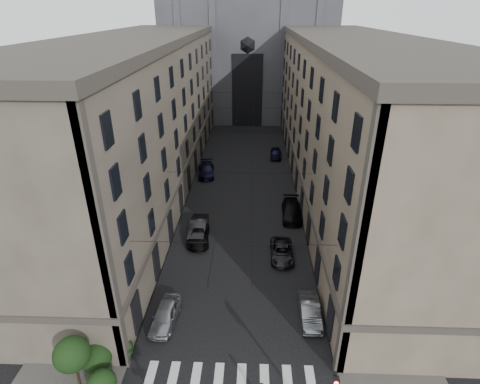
# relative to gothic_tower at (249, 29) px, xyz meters

# --- Properties ---
(sidewalk_left) EXTENTS (7.00, 80.00, 0.15)m
(sidewalk_left) POSITION_rel_gothic_tower_xyz_m (-10.50, -38.96, -17.72)
(sidewalk_left) COLOR #383533
(sidewalk_left) RESTS_ON ground
(sidewalk_right) EXTENTS (7.00, 80.00, 0.15)m
(sidewalk_right) POSITION_rel_gothic_tower_xyz_m (10.50, -38.96, -17.72)
(sidewalk_right) COLOR #383533
(sidewalk_right) RESTS_ON ground
(zebra_crossing) EXTENTS (11.00, 3.20, 0.01)m
(zebra_crossing) POSITION_rel_gothic_tower_xyz_m (0.00, -69.96, -17.79)
(zebra_crossing) COLOR beige
(zebra_crossing) RESTS_ON ground
(building_left) EXTENTS (13.60, 60.60, 18.85)m
(building_left) POSITION_rel_gothic_tower_xyz_m (-13.44, -38.96, -8.45)
(building_left) COLOR #453E35
(building_left) RESTS_ON ground
(building_right) EXTENTS (13.60, 60.60, 18.85)m
(building_right) POSITION_rel_gothic_tower_xyz_m (13.44, -38.96, -8.45)
(building_right) COLOR brown
(building_right) RESTS_ON ground
(gothic_tower) EXTENTS (35.00, 23.00, 58.00)m
(gothic_tower) POSITION_rel_gothic_tower_xyz_m (0.00, 0.00, 0.00)
(gothic_tower) COLOR #2D2D33
(gothic_tower) RESTS_ON ground
(shrub_cluster) EXTENTS (3.90, 4.40, 3.90)m
(shrub_cluster) POSITION_rel_gothic_tower_xyz_m (-8.72, -69.95, -16.00)
(shrub_cluster) COLOR black
(shrub_cluster) RESTS_ON sidewalk_left
(tram_wires) EXTENTS (14.00, 60.00, 0.43)m
(tram_wires) POSITION_rel_gothic_tower_xyz_m (0.00, -39.33, -10.55)
(tram_wires) COLOR black
(tram_wires) RESTS_ON ground
(car_left_near) EXTENTS (2.12, 4.44, 1.46)m
(car_left_near) POSITION_rel_gothic_tower_xyz_m (-5.22, -64.80, -17.07)
(car_left_near) COLOR gray
(car_left_near) RESTS_ON ground
(car_left_midnear) EXTENTS (1.75, 4.95, 1.63)m
(car_left_midnear) POSITION_rel_gothic_tower_xyz_m (-4.38, -52.29, -16.98)
(car_left_midnear) COLOR black
(car_left_midnear) RESTS_ON ground
(car_left_midfar) EXTENTS (2.55, 4.84, 1.30)m
(car_left_midfar) POSITION_rel_gothic_tower_xyz_m (-4.20, -53.66, -17.15)
(car_left_midfar) COLOR black
(car_left_midfar) RESTS_ON ground
(car_left_far) EXTENTS (2.77, 5.57, 1.56)m
(car_left_far) POSITION_rel_gothic_tower_xyz_m (-5.37, -36.48, -17.02)
(car_left_far) COLOR black
(car_left_far) RESTS_ON ground
(car_right_near) EXTENTS (1.49, 4.18, 1.38)m
(car_right_near) POSITION_rel_gothic_tower_xyz_m (5.86, -63.98, -17.11)
(car_right_near) COLOR slate
(car_right_near) RESTS_ON ground
(car_right_midnear) EXTENTS (2.18, 4.65, 1.29)m
(car_right_midnear) POSITION_rel_gothic_tower_xyz_m (4.20, -56.07, -17.16)
(car_right_midnear) COLOR black
(car_right_midnear) RESTS_ON ground
(car_right_midfar) EXTENTS (2.44, 5.58, 1.60)m
(car_right_midfar) POSITION_rel_gothic_tower_xyz_m (5.86, -48.17, -17.00)
(car_right_midfar) COLOR black
(car_right_midfar) RESTS_ON ground
(car_right_far) EXTENTS (1.92, 4.33, 1.45)m
(car_right_far) POSITION_rel_gothic_tower_xyz_m (4.98, -29.11, -17.07)
(car_right_far) COLOR black
(car_right_far) RESTS_ON ground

